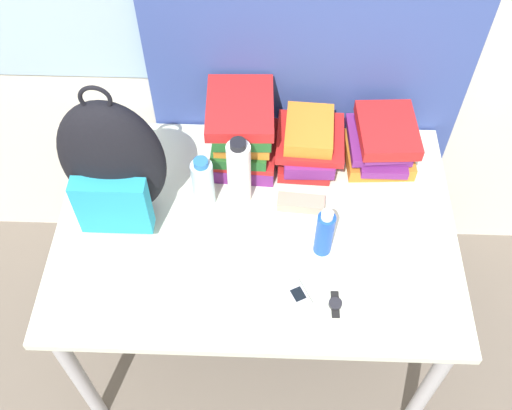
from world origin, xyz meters
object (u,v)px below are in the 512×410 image
sports_bottle (239,173)px  wristwatch (335,304)px  water_bottle (203,183)px  cell_phone (298,295)px  backpack (113,165)px  sunscreen_bottle (324,233)px  book_stack_left (243,132)px  book_stack_right (382,143)px  sunglasses_case (301,203)px  book_stack_center (308,143)px

sports_bottle → wristwatch: (0.29, -0.38, -0.12)m
water_bottle → cell_phone: (0.30, -0.34, -0.09)m
backpack → water_bottle: (0.25, 0.04, -0.13)m
backpack → sunscreen_bottle: (0.62, -0.13, -0.13)m
book_stack_left → sports_bottle: 0.18m
book_stack_right → sunglasses_case: 0.34m
book_stack_center → water_bottle: 0.38m
sports_bottle → sunscreen_bottle: bearing=-36.1°
backpack → cell_phone: backpack is taller
sunscreen_bottle → wristwatch: size_ratio=2.21×
book_stack_left → book_stack_center: book_stack_left is taller
sports_bottle → water_bottle: bearing=-170.9°
book_stack_left → water_bottle: book_stack_left is taller
book_stack_center → book_stack_right: book_stack_right is taller
water_bottle → sunglasses_case: 0.32m
sports_bottle → sunscreen_bottle: size_ratio=1.42×
book_stack_left → cell_phone: 0.57m
book_stack_center → sports_bottle: sports_bottle is taller
backpack → book_stack_left: (0.37, 0.24, -0.09)m
cell_phone → book_stack_center: bearing=86.5°
book_stack_center → sports_bottle: bearing=-141.8°
book_stack_center → wristwatch: book_stack_center is taller
sports_bottle → cell_phone: size_ratio=2.55×
book_stack_left → sunglasses_case: bearing=-46.8°
backpack → water_bottle: 0.28m
water_bottle → wristwatch: 0.55m
sunscreen_bottle → book_stack_center: bearing=96.6°
book_stack_left → sunscreen_bottle: 0.45m
backpack → wristwatch: backpack is taller
backpack → sunglasses_case: size_ratio=3.33×
book_stack_center → sunscreen_bottle: 0.36m
backpack → book_stack_left: size_ratio=1.86×
water_bottle → cell_phone: bearing=-48.6°
sunglasses_case → wristwatch: size_ratio=1.82×
book_stack_center → sunglasses_case: 0.21m
book_stack_left → cell_phone: (0.18, -0.53, -0.12)m
sunscreen_bottle → backpack: bearing=168.1°
sports_bottle → book_stack_left: bearing=89.1°
sunglasses_case → wristwatch: 0.36m
backpack → book_stack_right: 0.87m
book_stack_right → cell_phone: 0.60m
book_stack_center → cell_phone: 0.53m
sports_bottle → book_stack_right: bearing=21.0°
book_stack_left → book_stack_right: 0.46m
book_stack_center → book_stack_right: size_ratio=1.02×
wristwatch → sunscreen_bottle: bearing=99.6°
book_stack_center → book_stack_right: 0.24m
book_stack_center → sunscreen_bottle: (0.04, -0.36, 0.01)m
water_bottle → wristwatch: bearing=-41.7°
water_bottle → wristwatch: (0.40, -0.36, -0.09)m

